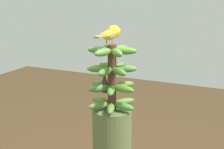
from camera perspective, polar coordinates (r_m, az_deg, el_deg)
The scene contains 2 objects.
banana_bunch at distance 1.37m, azimuth -0.06°, elevation -0.69°, with size 0.25×0.25×0.32m.
perched_bird at distance 1.37m, azimuth -0.16°, elevation 8.27°, with size 0.23×0.07×0.09m.
Camera 1 is at (1.21, 0.54, 1.55)m, focal length 45.44 mm.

